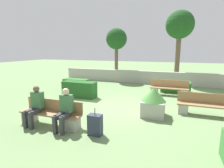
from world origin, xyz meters
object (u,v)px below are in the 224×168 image
at_px(bench_front, 51,115).
at_px(tree_center_left, 180,26).
at_px(planter_corner_left, 153,101).
at_px(person_seated_man, 65,108).
at_px(bench_right_side, 169,89).
at_px(bench_left_side, 207,107).
at_px(person_seated_woman, 35,104).
at_px(tree_leftmost, 116,40).
at_px(suitcase, 95,125).

relative_size(bench_front, tree_center_left, 0.42).
bearing_deg(planter_corner_left, person_seated_man, -139.22).
height_order(bench_right_side, tree_center_left, tree_center_left).
relative_size(bench_left_side, person_seated_woman, 1.64).
xyz_separation_m(bench_left_side, tree_leftmost, (-5.79, 6.50, 2.91)).
bearing_deg(person_seated_man, tree_leftmost, 98.71).
bearing_deg(suitcase, person_seated_woman, 179.68).
distance_m(bench_right_side, suitcase, 5.85).
relative_size(bench_left_side, tree_center_left, 0.41).
distance_m(bench_front, person_seated_man, 0.77).
distance_m(bench_right_side, tree_center_left, 5.67).
height_order(bench_left_side, planter_corner_left, planter_corner_left).
bearing_deg(bench_right_side, bench_left_side, -64.40).
distance_m(person_seated_woman, tree_leftmost, 9.70).
xyz_separation_m(bench_right_side, planter_corner_left, (-0.45, -3.42, 0.25)).
distance_m(person_seated_woman, tree_center_left, 11.21).
bearing_deg(tree_center_left, person_seated_man, -108.54).
height_order(bench_front, bench_right_side, same).
xyz_separation_m(bench_left_side, bench_right_side, (-1.46, 2.68, -0.00)).
relative_size(planter_corner_left, tree_leftmost, 0.26).
distance_m(bench_left_side, bench_right_side, 3.05).
xyz_separation_m(bench_right_side, tree_leftmost, (-4.33, 3.83, 2.92)).
xyz_separation_m(person_seated_man, suitcase, (1.04, -0.01, -0.40)).
xyz_separation_m(person_seated_woman, suitcase, (2.18, -0.01, -0.39)).
relative_size(bench_left_side, suitcase, 2.57).
bearing_deg(bench_left_side, tree_center_left, 104.03).
xyz_separation_m(bench_front, tree_leftmost, (-0.78, 9.22, 2.91)).
bearing_deg(tree_leftmost, bench_left_side, -48.32).
bearing_deg(tree_center_left, planter_corner_left, -96.10).
height_order(person_seated_woman, planter_corner_left, person_seated_woman).
bearing_deg(suitcase, bench_left_side, 40.82).
bearing_deg(bench_right_side, tree_leftmost, 135.49).
height_order(bench_right_side, person_seated_woman, person_seated_woman).
distance_m(suitcase, tree_center_left, 10.69).
bearing_deg(bench_front, tree_leftmost, 94.86).
height_order(person_seated_man, suitcase, person_seated_man).
xyz_separation_m(bench_right_side, person_seated_woman, (-4.04, -5.53, 0.39)).
distance_m(planter_corner_left, suitcase, 2.56).
relative_size(bench_front, suitcase, 2.63).
bearing_deg(tree_leftmost, bench_front, -85.14).
bearing_deg(tree_leftmost, suitcase, -75.23).
bearing_deg(bench_front, bench_left_side, 28.44).
xyz_separation_m(bench_front, tree_center_left, (3.91, 9.58, 3.79)).
height_order(tree_leftmost, tree_center_left, tree_center_left).
bearing_deg(person_seated_woman, suitcase, -0.32).
height_order(person_seated_man, planter_corner_left, person_seated_man).
distance_m(bench_front, suitcase, 1.69).
distance_m(person_seated_woman, planter_corner_left, 4.16).
bearing_deg(person_seated_woman, tree_center_left, 65.65).
distance_m(tree_leftmost, tree_center_left, 4.79).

